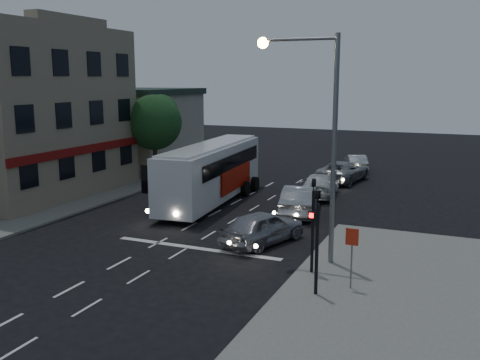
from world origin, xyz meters
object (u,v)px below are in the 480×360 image
at_px(car_sedan_c, 343,171).
at_px(street_tree, 154,120).
at_px(car_suv, 263,227).
at_px(traffic_signal_main, 313,214).
at_px(regulatory_sign, 352,248).
at_px(car_sedan_a, 300,200).
at_px(car_sedan_b, 320,185).
at_px(traffic_signal_side, 317,230).
at_px(tour_bus, 212,171).
at_px(streetlight, 318,123).
at_px(car_extra, 356,163).

height_order(car_sedan_c, street_tree, street_tree).
distance_m(car_suv, traffic_signal_main, 4.66).
bearing_deg(car_suv, regulatory_sign, 158.71).
distance_m(car_sedan_a, car_sedan_b, 4.99).
xyz_separation_m(car_sedan_b, traffic_signal_side, (4.01, -15.81, 1.69)).
bearing_deg(car_sedan_b, traffic_signal_main, 96.53).
bearing_deg(car_sedan_b, traffic_signal_side, 97.31).
xyz_separation_m(tour_bus, traffic_signal_side, (9.62, -11.55, 0.48)).
relative_size(tour_bus, car_suv, 2.60).
height_order(traffic_signal_main, traffic_signal_side, same).
bearing_deg(streetlight, car_extra, 96.95).
distance_m(traffic_signal_side, street_tree, 23.24).
relative_size(traffic_signal_main, street_tree, 0.66).
height_order(car_sedan_b, car_extra, car_sedan_b).
bearing_deg(car_extra, regulatory_sign, 81.47).
distance_m(car_sedan_a, car_sedan_c, 10.57).
relative_size(tour_bus, car_sedan_a, 2.38).
xyz_separation_m(traffic_signal_main, street_tree, (-15.81, 14.25, 2.08)).
bearing_deg(street_tree, regulatory_sign, -41.08).
relative_size(car_sedan_b, traffic_signal_main, 1.23).
xyz_separation_m(car_suv, car_extra, (0.10, 21.32, -0.10)).
relative_size(car_extra, regulatory_sign, 1.85).
height_order(car_extra, street_tree, street_tree).
relative_size(car_sedan_c, regulatory_sign, 2.47).
xyz_separation_m(car_sedan_a, streetlight, (2.87, -7.42, 4.91)).
relative_size(car_sedan_a, streetlight, 0.55).
relative_size(tour_bus, traffic_signal_side, 2.89).
relative_size(car_sedan_b, car_sedan_c, 0.93).
distance_m(tour_bus, car_extra, 15.94).
xyz_separation_m(car_suv, street_tree, (-12.66, 11.22, 3.72)).
xyz_separation_m(traffic_signal_side, regulatory_sign, (1.00, 0.96, -0.82)).
height_order(streetlight, street_tree, streetlight).
bearing_deg(streetlight, car_sedan_b, 103.84).
relative_size(traffic_signal_main, streetlight, 0.46).
bearing_deg(car_suv, tour_bus, -30.11).
xyz_separation_m(regulatory_sign, street_tree, (-17.51, 15.26, 2.90)).
distance_m(car_sedan_c, street_tree, 14.28).
bearing_deg(streetlight, regulatory_sign, -51.25).
bearing_deg(car_extra, car_sedan_a, 70.57).
height_order(tour_bus, streetlight, streetlight).
height_order(car_sedan_c, regulatory_sign, regulatory_sign).
height_order(traffic_signal_side, streetlight, streetlight).
xyz_separation_m(car_sedan_b, car_sedan_c, (0.28, 5.58, 0.02)).
height_order(car_sedan_c, streetlight, streetlight).
bearing_deg(streetlight, tour_bus, 136.75).
height_order(car_extra, traffic_signal_side, traffic_signal_side).
relative_size(traffic_signal_main, traffic_signal_side, 1.00).
bearing_deg(streetlight, car_sedan_c, 98.78).
height_order(tour_bus, car_sedan_b, tour_bus).
distance_m(car_sedan_b, car_sedan_c, 5.59).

